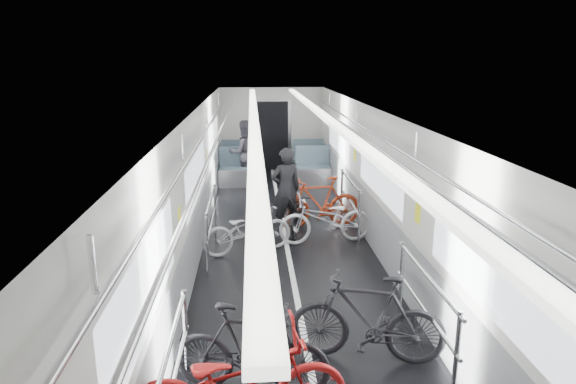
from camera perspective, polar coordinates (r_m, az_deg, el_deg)
The scene contains 9 objects.
car_shell at distance 10.01m, azimuth -0.64°, elevation 2.62°, with size 3.02×14.01×2.41m.
bike_left_mid at distance 5.24m, azimuth -4.18°, elevation -17.04°, with size 0.44×1.56×0.94m, color black.
bike_left_far at distance 8.72m, azimuth -4.54°, elevation -4.16°, with size 0.55×1.56×0.82m, color #9E9EA3.
bike_right_near at distance 5.75m, azimuth 8.82°, elevation -13.68°, with size 0.47×1.68×1.01m, color black.
bike_right_mid at distance 9.14m, azimuth 4.25°, elevation -3.02°, with size 0.59×1.70×0.89m, color silver.
bike_right_far at distance 9.94m, azimuth 3.49°, elevation -1.19°, with size 0.47×1.68×1.01m, color #A12E13.
bike_aisle at distance 9.74m, azimuth 1.28°, elevation -2.15°, with size 0.53×1.53×0.80m, color black.
person_standing at distance 9.71m, azimuth -0.24°, elevation 0.28°, with size 0.59×0.39×1.61m, color black.
person_seated at distance 13.37m, azimuth -4.90°, elevation 4.38°, with size 0.82×0.64×1.68m, color #34313A.
Camera 1 is at (-0.58, -7.99, 3.22)m, focal length 32.00 mm.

